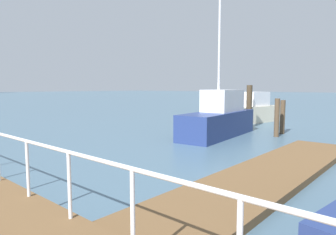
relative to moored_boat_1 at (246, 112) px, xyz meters
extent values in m
cube|color=brown|center=(-11.34, -6.32, -0.66)|extent=(11.17, 2.00, 0.18)
cylinder|color=white|center=(-16.57, -6.81, 0.17)|extent=(0.06, 0.06, 1.05)
cylinder|color=white|center=(-16.57, -5.37, 0.17)|extent=(0.06, 0.06, 1.05)
cylinder|color=white|center=(-16.57, -3.93, 0.17)|extent=(0.06, 0.06, 1.05)
cylinder|color=white|center=(-16.57, -3.93, 0.70)|extent=(0.06, 25.99, 0.06)
cylinder|color=brown|center=(-4.37, -3.83, 0.19)|extent=(0.24, 0.24, 1.89)
cylinder|color=#473826|center=(-2.23, -1.30, 0.53)|extent=(0.33, 0.33, 2.57)
cylinder|color=brown|center=(-3.19, -3.67, 0.13)|extent=(0.25, 0.25, 1.77)
cube|color=beige|center=(-0.19, 0.04, -0.18)|extent=(6.41, 2.66, 1.14)
cube|color=white|center=(0.91, -0.17, 0.88)|extent=(2.09, 1.55, 0.98)
cube|color=navy|center=(-6.16, -1.59, -0.14)|extent=(5.73, 2.26, 1.22)
cube|color=white|center=(-5.66, -1.53, 1.01)|extent=(2.64, 1.58, 1.09)
cylinder|color=silver|center=(-6.16, -1.59, 3.37)|extent=(0.12, 0.12, 5.81)
camera|label=1|loc=(-18.97, -9.49, 1.68)|focal=32.19mm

